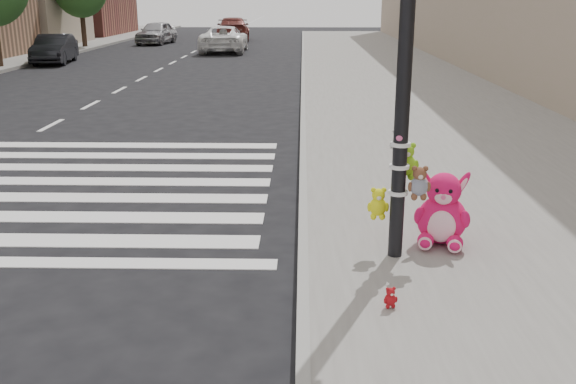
# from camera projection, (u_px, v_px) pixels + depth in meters

# --- Properties ---
(ground) EXTENTS (120.00, 120.00, 0.00)m
(ground) POSITION_uv_depth(u_px,v_px,m) (130.00, 345.00, 5.72)
(ground) COLOR black
(ground) RESTS_ON ground
(sidewalk_near) EXTENTS (7.00, 80.00, 0.14)m
(sidewalk_near) POSITION_uv_depth(u_px,v_px,m) (449.00, 124.00, 15.15)
(sidewalk_near) COLOR slate
(sidewalk_near) RESTS_ON ground
(curb_edge) EXTENTS (0.12, 80.00, 0.15)m
(curb_edge) POSITION_uv_depth(u_px,v_px,m) (303.00, 124.00, 15.22)
(curb_edge) COLOR gray
(curb_edge) RESTS_ON ground
(signal_pole) EXTENTS (0.68, 0.50, 4.00)m
(signal_pole) POSITION_uv_depth(u_px,v_px,m) (403.00, 112.00, 6.88)
(signal_pole) COLOR black
(signal_pole) RESTS_ON sidewalk_near
(pink_bunny) EXTENTS (0.69, 0.77, 0.92)m
(pink_bunny) POSITION_uv_depth(u_px,v_px,m) (442.00, 214.00, 7.58)
(pink_bunny) COLOR #E5135C
(pink_bunny) RESTS_ON sidewalk_near
(red_teddy) EXTENTS (0.17, 0.13, 0.21)m
(red_teddy) POSITION_uv_depth(u_px,v_px,m) (390.00, 297.00, 6.07)
(red_teddy) COLOR #A71017
(red_teddy) RESTS_ON sidewalk_near
(car_dark_far) EXTENTS (1.90, 4.10, 1.30)m
(car_dark_far) POSITION_uv_depth(u_px,v_px,m) (54.00, 49.00, 29.20)
(car_dark_far) COLOR black
(car_dark_far) RESTS_ON ground
(car_white_near) EXTENTS (2.47, 5.15, 1.41)m
(car_white_near) POSITION_uv_depth(u_px,v_px,m) (224.00, 39.00, 35.00)
(car_white_near) COLOR white
(car_white_near) RESTS_ON ground
(car_maroon_near) EXTENTS (2.72, 5.57, 1.56)m
(car_maroon_near) POSITION_uv_depth(u_px,v_px,m) (233.00, 29.00, 44.12)
(car_maroon_near) COLOR maroon
(car_maroon_near) RESTS_ON ground
(car_silver_deep) EXTENTS (2.21, 4.39, 1.43)m
(car_silver_deep) POSITION_uv_depth(u_px,v_px,m) (156.00, 33.00, 40.97)
(car_silver_deep) COLOR #9F9EA3
(car_silver_deep) RESTS_ON ground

